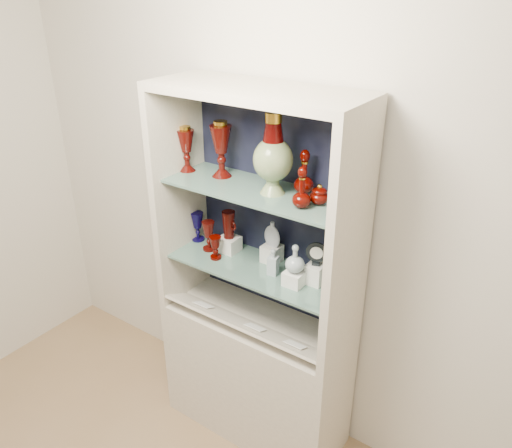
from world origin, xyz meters
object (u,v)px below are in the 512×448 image
Objects in this scene: enamel_urn at (273,154)px; ruby_decanter_a at (302,185)px; ruby_goblet_small at (215,248)px; pedestal_lamp_right at (221,149)px; cobalt_goblet at (198,226)px; clear_round_decanter at (295,259)px; clear_square_bottle at (273,262)px; ruby_decanter_b at (304,170)px; cameo_medallion at (317,253)px; ruby_goblet_tall at (209,236)px; lidded_bowl at (319,194)px; pedestal_lamp_left at (186,149)px; ruby_pitcher at (229,225)px; flat_flask at (272,234)px.

enamel_urn is 1.79× the size of ruby_decanter_a.
pedestal_lamp_right is at bearing 99.36° from ruby_goblet_small.
ruby_goblet_small is (0.01, -0.09, -0.50)m from pedestal_lamp_right.
cobalt_goblet is 0.67m from clear_round_decanter.
clear_round_decanter is at bearing -13.43° from enamel_urn.
ruby_decanter_b is at bearing 42.94° from clear_square_bottle.
cameo_medallion is (0.11, -0.05, -0.37)m from ruby_decanter_b.
lidded_bowl is at bearing 0.55° from ruby_goblet_tall.
clear_round_decanter is at bearing -7.44° from cobalt_goblet.
ruby_goblet_small is 0.91× the size of clear_round_decanter.
clear_square_bottle is 1.01× the size of clear_round_decanter.
ruby_decanter_b reaches higher than clear_round_decanter.
lidded_bowl is 0.69× the size of clear_round_decanter.
pedestal_lamp_left is at bearing -173.08° from ruby_decanter_b.
clear_square_bottle is 1.15× the size of cameo_medallion.
cameo_medallion reaches higher than ruby_goblet_small.
ruby_goblet_small is at bearing -78.55° from ruby_pitcher.
lidded_bowl reaches higher than flat_flask.
ruby_goblet_tall is 0.55m from clear_round_decanter.
cobalt_goblet is 1.01× the size of ruby_goblet_tall.
enamel_urn is 0.46m from flat_flask.
flat_flask is 1.13× the size of cameo_medallion.
ruby_goblet_tall is (0.12, -0.05, -0.00)m from cobalt_goblet.
enamel_urn is (0.32, -0.04, 0.05)m from pedestal_lamp_right.
ruby_decanter_b is at bearing 139.91° from cameo_medallion.
ruby_goblet_small is at bearing -26.34° from cobalt_goblet.
ruby_decanter_b is at bearing 5.12° from pedestal_lamp_right.
clear_square_bottle is at bearing 4.83° from ruby_pitcher.
ruby_goblet_tall is 1.11× the size of ruby_pitcher.
cobalt_goblet is at bearing 176.59° from lidded_bowl.
ruby_goblet_small is 0.33m from clear_square_bottle.
flat_flask is 1.00× the size of clear_round_decanter.
ruby_decanter_b reaches higher than ruby_goblet_tall.
pedestal_lamp_left reaches higher than ruby_pitcher.
lidded_bowl is at bearing 6.13° from ruby_goblet_small.
ruby_decanter_b is at bearing 116.25° from ruby_decanter_a.
pedestal_lamp_right is 2.00× the size of clear_square_bottle.
flat_flask is at bearing 151.54° from cameo_medallion.
lidded_bowl reaches higher than clear_round_decanter.
ruby_decanter_a is at bearing -6.71° from ruby_goblet_tall.
cobalt_goblet is 0.13m from ruby_goblet_tall.
pedestal_lamp_left is at bearing 164.92° from cameo_medallion.
ruby_goblet_tall is (-0.07, -0.04, -0.48)m from pedestal_lamp_right.
cameo_medallion is (-0.01, 0.03, -0.31)m from lidded_bowl.
enamel_urn is at bearing -0.02° from ruby_goblet_tall.
ruby_goblet_small is 0.84× the size of ruby_pitcher.
enamel_urn reaches higher than cameo_medallion.
ruby_decanter_b is 1.60× the size of flat_flask.
pedestal_lamp_right is at bearing 171.01° from clear_round_decanter.
ruby_decanter_b is 0.41m from flat_flask.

